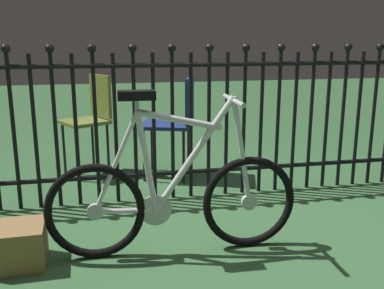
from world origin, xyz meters
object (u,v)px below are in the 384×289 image
(bicycle, at_px, (174,198))
(chair_olive, at_px, (92,114))
(display_crate, at_px, (18,245))
(chair_navy, at_px, (176,117))

(bicycle, bearing_deg, chair_olive, 105.14)
(display_crate, bearing_deg, bicycle, -1.62)
(bicycle, bearing_deg, display_crate, 178.38)
(bicycle, xyz_separation_m, display_crate, (-0.86, 0.02, -0.22))
(chair_navy, relative_size, chair_olive, 0.99)
(bicycle, height_order, display_crate, bicycle)
(chair_navy, bearing_deg, display_crate, -128.89)
(bicycle, height_order, chair_olive, bicycle)
(bicycle, distance_m, chair_navy, 1.46)
(chair_navy, distance_m, chair_olive, 0.77)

